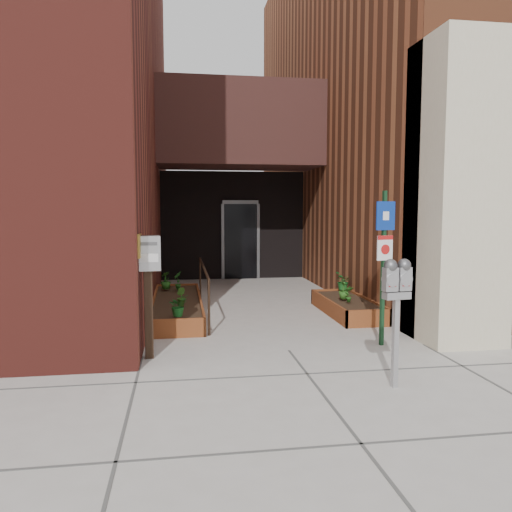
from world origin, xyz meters
name	(u,v)px	position (x,y,z in m)	size (l,w,h in m)	color
ground	(289,351)	(0.00, 0.00, 0.00)	(80.00, 80.00, 0.00)	#9E9991
architecture	(227,95)	(-0.18, 6.89, 4.98)	(20.00, 14.60, 10.00)	maroon
planter_left	(177,307)	(-1.55, 2.70, 0.13)	(0.90, 3.60, 0.30)	brown
planter_right	(347,307)	(1.60, 2.20, 0.13)	(0.80, 2.20, 0.30)	brown
handrail	(204,274)	(-1.05, 2.65, 0.75)	(0.04, 3.34, 0.90)	black
parking_meter	(397,288)	(0.84, -1.57, 1.11)	(0.33, 0.17, 1.43)	#A09FA2
sign_post	(384,251)	(1.39, 0.07, 1.37)	(0.30, 0.10, 2.22)	#13351C
payment_dropbox	(148,270)	(-1.90, -0.05, 1.17)	(0.35, 0.28, 1.62)	black
shrub_left_a	(178,306)	(-1.52, 1.10, 0.47)	(0.30, 0.30, 0.33)	#195A1E
shrub_left_b	(181,297)	(-1.48, 1.91, 0.46)	(0.17, 0.17, 0.32)	#2D621C
shrub_left_c	(166,280)	(-1.78, 3.81, 0.48)	(0.21, 0.21, 0.37)	#215B1A
shrub_left_d	(178,280)	(-1.54, 3.72, 0.49)	(0.20, 0.20, 0.37)	#1C5819
shrub_right_a	(344,290)	(1.51, 2.16, 0.47)	(0.19, 0.19, 0.33)	#2A601B
shrub_right_b	(349,294)	(1.51, 1.84, 0.45)	(0.16, 0.16, 0.29)	#23601B
shrub_right_c	(343,281)	(1.82, 3.10, 0.49)	(0.34, 0.34, 0.37)	#1B6021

